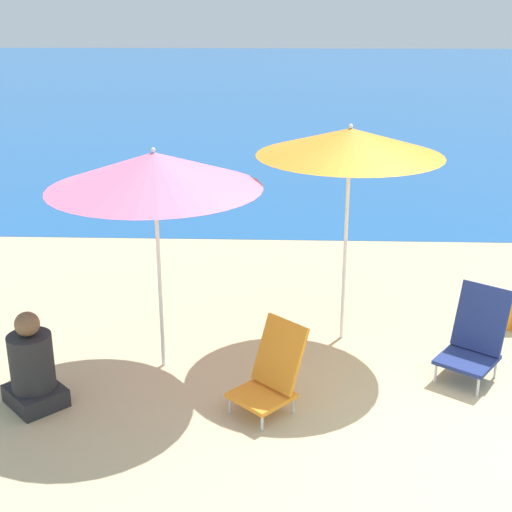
{
  "coord_description": "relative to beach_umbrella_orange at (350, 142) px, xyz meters",
  "views": [
    {
      "loc": [
        -1.84,
        -4.77,
        3.31
      ],
      "look_at": [
        -2.08,
        1.53,
        1.0
      ],
      "focal_mm": 50.0,
      "sensor_mm": 36.0,
      "label": 1
    }
  ],
  "objects": [
    {
      "name": "beach_umbrella_orange",
      "position": [
        0.0,
        0.0,
        0.0
      ],
      "size": [
        1.77,
        1.77,
        2.2
      ],
      "color": "white",
      "rests_on": "ground"
    },
    {
      "name": "person_seated_near",
      "position": [
        -2.72,
        -1.38,
        -1.68
      ],
      "size": [
        0.63,
        0.63,
        0.86
      ],
      "rotation": [
        0.0,
        0.0,
        0.78
      ],
      "color": "#262628",
      "rests_on": "ground"
    },
    {
      "name": "beach_chair_orange",
      "position": [
        -0.7,
        -1.36,
        -1.69
      ],
      "size": [
        0.71,
        0.71,
        0.76
      ],
      "rotation": [
        0.0,
        0.0,
        -0.75
      ],
      "color": "silver",
      "rests_on": "ground"
    },
    {
      "name": "beach_chair_navy",
      "position": [
        1.14,
        -0.72,
        -1.64
      ],
      "size": [
        0.73,
        0.75,
        0.83
      ],
      "rotation": [
        0.0,
        0.0,
        -0.63
      ],
      "color": "silver",
      "rests_on": "ground"
    },
    {
      "name": "beach_umbrella_pink",
      "position": [
        -1.73,
        -0.65,
        -0.13
      ],
      "size": [
        1.89,
        1.89,
        2.09
      ],
      "color": "white",
      "rests_on": "ground"
    },
    {
      "name": "sea_water",
      "position": [
        1.21,
        23.09,
        -2.02
      ],
      "size": [
        60.0,
        40.0,
        0.01
      ],
      "color": "#1E5699",
      "rests_on": "ground"
    }
  ]
}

